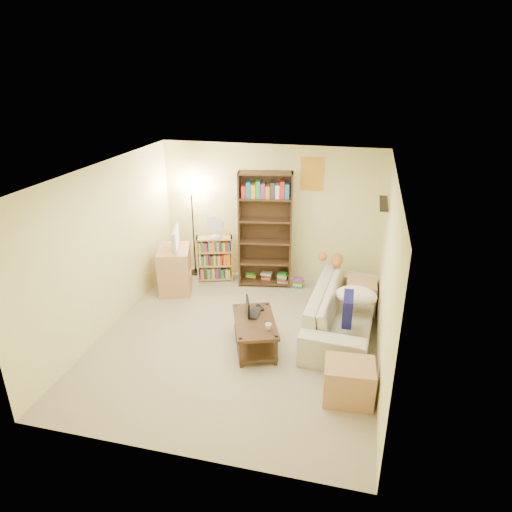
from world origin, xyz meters
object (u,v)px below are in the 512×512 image
television (173,239)px  tv_stand (175,269)px  tabby_cat (335,259)px  end_cabinet (349,382)px  coffee_table (255,330)px  mug (268,327)px  sofa (343,310)px  side_table (360,297)px  tall_bookshelf (265,228)px  short_bookshelf (215,259)px  floor_lamp (192,207)px  desk_fan (215,226)px  laptop (258,313)px

television → tv_stand: bearing=-0.0°
tabby_cat → end_cabinet: 2.57m
coffee_table → mug: size_ratio=9.80×
sofa → television: size_ratio=3.63×
coffee_table → side_table: 2.01m
sofa → mug: (-0.95, -0.97, 0.15)m
mug → tall_bookshelf: size_ratio=0.06×
tall_bookshelf → television: bearing=-168.1°
coffee_table → short_bookshelf: (-1.26, 2.03, 0.13)m
television → sofa: bearing=-120.4°
coffee_table → end_cabinet: size_ratio=1.93×
tabby_cat → coffee_table: (-0.95, -1.70, -0.47)m
tabby_cat → mug: bearing=-110.9°
television → floor_lamp: 0.84m
tv_stand → desk_fan: 1.06m
television → side_table: television is taller
short_bookshelf → end_cabinet: 3.85m
television → tabby_cat: bearing=-102.9°
tv_stand → end_cabinet: tv_stand is taller
mug → short_bookshelf: size_ratio=0.14×
side_table → end_cabinet: (-0.07, -2.20, -0.02)m
floor_lamp → side_table: 3.43m
sofa → short_bookshelf: bearing=67.6°
tabby_cat → tv_stand: (-2.77, -0.25, -0.37)m
mug → desk_fan: size_ratio=0.27×
side_table → tabby_cat: bearing=149.0°
sofa → laptop: (-1.18, -0.61, 0.12)m
coffee_table → television: television is taller
coffee_table → short_bookshelf: bearing=101.8°
laptop → short_bookshelf: 2.24m
coffee_table → side_table: size_ratio=2.12×
desk_fan → floor_lamp: bearing=157.0°
laptop → side_table: 1.89m
laptop → tv_stand: (-1.82, 1.27, -0.06)m
sofa → television: bearing=82.0°
tv_stand → television: (0.00, 0.00, 0.59)m
coffee_table → tall_bookshelf: size_ratio=0.54×
side_table → floor_lamp: bearing=166.0°
laptop → desk_fan: (-1.22, 1.80, 0.62)m
sofa → tall_bookshelf: (-1.50, 1.26, 0.77)m
end_cabinet → tabby_cat: bearing=99.2°
laptop → television: television is taller
desk_fan → sofa: bearing=-26.4°
tv_stand → short_bookshelf: (0.56, 0.58, 0.03)m
sofa → floor_lamp: (-2.91, 1.41, 1.01)m
tabby_cat → coffee_table: bearing=-119.2°
laptop → television: (-1.82, 1.27, 0.52)m
side_table → laptop: bearing=-139.0°
short_bookshelf → desk_fan: (0.05, -0.04, 0.66)m
desk_fan → side_table: 2.82m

